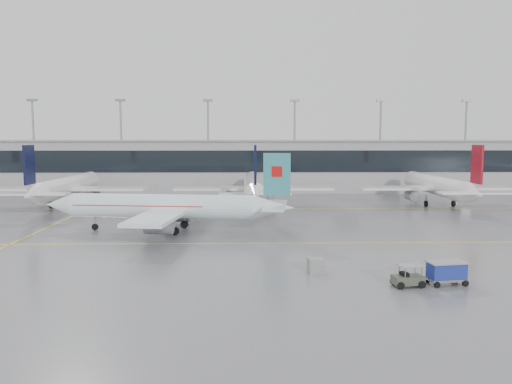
{
  "coord_description": "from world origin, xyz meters",
  "views": [
    {
      "loc": [
        -1.49,
        -59.66,
        12.68
      ],
      "look_at": [
        0.0,
        12.0,
        5.0
      ],
      "focal_mm": 35.0,
      "sensor_mm": 36.0,
      "label": 1
    }
  ],
  "objects_px": {
    "baggage_cart": "(447,271)",
    "baggage_tug": "(408,279)",
    "air_canada_jet": "(171,207)",
    "gse_unit": "(316,266)"
  },
  "relations": [
    {
      "from": "baggage_cart",
      "to": "baggage_tug",
      "type": "bearing_deg",
      "value": -180.0
    },
    {
      "from": "baggage_tug",
      "to": "baggage_cart",
      "type": "distance_m",
      "value": 3.64
    },
    {
      "from": "air_canada_jet",
      "to": "gse_unit",
      "type": "bearing_deg",
      "value": 134.75
    },
    {
      "from": "baggage_cart",
      "to": "air_canada_jet",
      "type": "bearing_deg",
      "value": 128.87
    },
    {
      "from": "air_canada_jet",
      "to": "gse_unit",
      "type": "height_order",
      "value": "air_canada_jet"
    },
    {
      "from": "baggage_tug",
      "to": "gse_unit",
      "type": "relative_size",
      "value": 2.77
    },
    {
      "from": "baggage_cart",
      "to": "gse_unit",
      "type": "distance_m",
      "value": 11.6
    },
    {
      "from": "baggage_tug",
      "to": "air_canada_jet",
      "type": "bearing_deg",
      "value": 124.35
    },
    {
      "from": "air_canada_jet",
      "to": "baggage_cart",
      "type": "height_order",
      "value": "air_canada_jet"
    },
    {
      "from": "air_canada_jet",
      "to": "gse_unit",
      "type": "relative_size",
      "value": 24.51
    }
  ]
}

